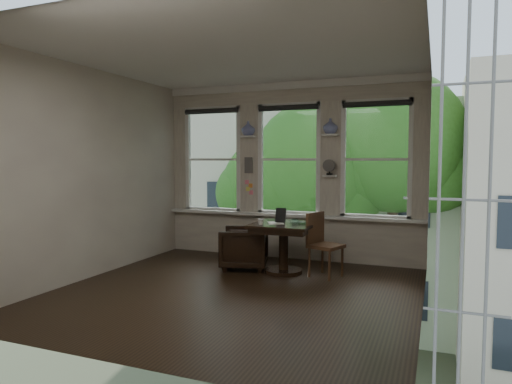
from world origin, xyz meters
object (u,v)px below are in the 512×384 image
at_px(side_chair_right, 326,245).
at_px(mug, 261,222).
at_px(table, 284,248).
at_px(armchair_left, 244,248).
at_px(laptop, 300,223).

relative_size(side_chair_right, mug, 10.05).
height_order(table, armchair_left, table).
xyz_separation_m(side_chair_right, mug, (-0.90, -0.28, 0.33)).
height_order(armchair_left, mug, mug).
height_order(table, laptop, laptop).
bearing_deg(laptop, side_chair_right, 14.78).
height_order(table, side_chair_right, side_chair_right).
bearing_deg(laptop, table, -168.62).
distance_m(laptop, mug, 0.58).
distance_m(table, side_chair_right, 0.65).
distance_m(side_chair_right, mug, 1.00).
xyz_separation_m(table, laptop, (0.25, -0.00, 0.39)).
bearing_deg(laptop, armchair_left, -170.45).
distance_m(table, armchair_left, 0.67).
distance_m(armchair_left, laptop, 1.02).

